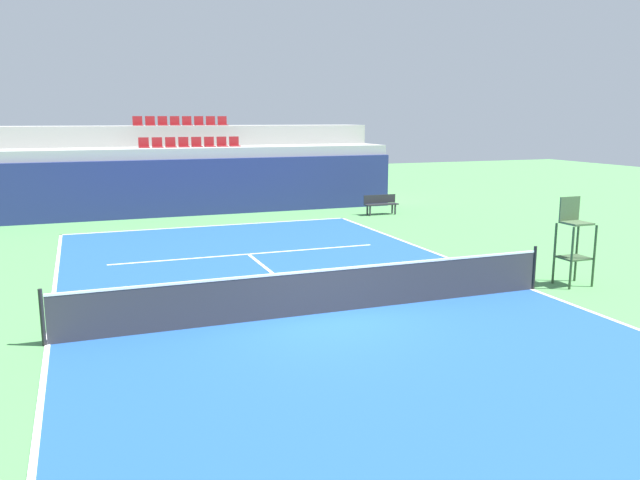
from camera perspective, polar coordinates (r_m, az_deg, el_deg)
name	(u,v)px	position (r m, az deg, el deg)	size (l,w,h in m)	color
ground_plane	(323,314)	(13.70, 0.27, -6.62)	(80.00, 80.00, 0.00)	#4C8C4C
court_surface	(323,313)	(13.70, 0.27, -6.60)	(11.00, 24.00, 0.01)	#1E4C99
baseline_far	(212,226)	(24.94, -9.63, 1.26)	(11.00, 0.10, 0.00)	white
sideline_left	(48,345)	(12.89, -23.25, -8.62)	(0.10, 24.00, 0.00)	white
sideline_right	(531,289)	(16.38, 18.41, -4.20)	(0.10, 24.00, 0.00)	white
service_line_far	(248,254)	(19.61, -6.45, -1.27)	(8.26, 0.10, 0.00)	white
centre_service_line	(279,278)	(16.61, -3.70, -3.45)	(0.10, 6.40, 0.00)	white
back_wall	(198,187)	(27.70, -10.93, 4.66)	(17.99, 0.30, 2.41)	navy
stands_tier_lower	(192,179)	(29.00, -11.41, 5.36)	(17.99, 2.40, 2.85)	#9E9E99
stands_tier_upper	(183,165)	(31.33, -12.17, 6.56)	(17.99, 2.40, 3.76)	#9E9E99
seating_row_lower	(190,144)	(28.99, -11.56, 8.42)	(4.43, 0.44, 0.44)	maroon
seating_row_upper	(181,123)	(31.34, -12.35, 10.23)	(4.43, 0.44, 0.44)	maroon
tennis_net	(323,291)	(13.56, 0.28, -4.57)	(11.08, 0.08, 1.07)	black
umpire_chair	(574,238)	(16.98, 21.81, 0.15)	(0.76, 0.66, 2.20)	#334C2D
player_bench	(381,203)	(27.62, 5.47, 3.34)	(1.50, 0.40, 0.85)	#232328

